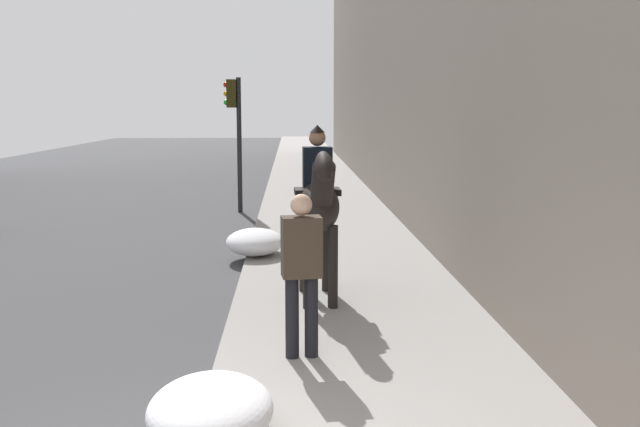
% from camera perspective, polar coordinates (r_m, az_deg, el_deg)
% --- Properties ---
extents(mounted_horse_near, '(2.15, 0.62, 2.33)m').
position_cam_1_polar(mounted_horse_near, '(9.73, -0.15, 0.78)').
color(mounted_horse_near, black).
rests_on(mounted_horse_near, sidewalk_slab).
extents(pedestrian_greeting, '(0.31, 0.43, 1.70)m').
position_cam_1_polar(pedestrian_greeting, '(7.57, -1.43, -3.94)').
color(pedestrian_greeting, black).
rests_on(pedestrian_greeting, sidewalk_slab).
extents(traffic_light_near_curb, '(0.20, 0.44, 3.42)m').
position_cam_1_polar(traffic_light_near_curb, '(18.98, -6.53, 7.01)').
color(traffic_light_near_curb, black).
rests_on(traffic_light_near_curb, ground).
extents(snow_pile_near, '(1.28, 0.99, 0.44)m').
position_cam_1_polar(snow_pile_near, '(6.05, -8.41, -14.69)').
color(snow_pile_near, white).
rests_on(snow_pile_near, sidewalk_slab).
extents(snow_pile_far, '(1.31, 1.01, 0.45)m').
position_cam_1_polar(snow_pile_far, '(13.03, -5.03, -2.18)').
color(snow_pile_far, white).
rests_on(snow_pile_far, sidewalk_slab).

